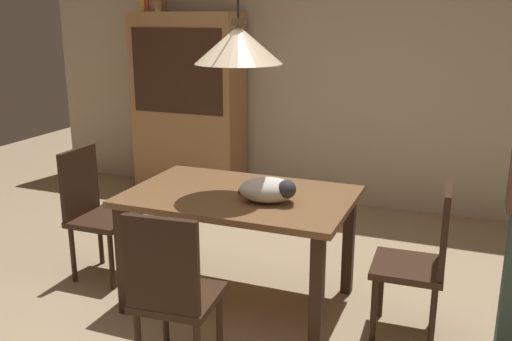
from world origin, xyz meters
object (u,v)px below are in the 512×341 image
object	(u,v)px
pendant_lamp	(238,44)
book_brown_thick	(158,0)
chair_right_side	(423,256)
dining_table	(240,209)
chair_near_front	(172,290)
book_yellow_short	(147,2)
hutch_bookcase	(189,110)
cat_sleeping	(269,190)
chair_left_side	(93,207)

from	to	relation	value
pendant_lamp	book_brown_thick	world-z (taller)	pendant_lamp
chair_right_side	pendant_lamp	xyz separation A→B (m)	(-1.13, -0.00, 1.15)
dining_table	chair_right_side	size ratio (longest dim) A/B	1.51
chair_near_front	book_yellow_short	bearing A→B (deg)	122.90
hutch_bookcase	book_brown_thick	size ratio (longest dim) A/B	7.71
book_brown_thick	cat_sleeping	bearing A→B (deg)	-46.63
hutch_bookcase	cat_sleeping	bearing A→B (deg)	-51.46
dining_table	chair_left_side	size ratio (longest dim) A/B	1.51
chair_left_side	book_brown_thick	world-z (taller)	book_brown_thick
chair_left_side	book_brown_thick	xyz separation A→B (m)	(-0.57, 1.96, 1.45)
chair_right_side	hutch_bookcase	xyz separation A→B (m)	(-2.53, 1.95, 0.38)
cat_sleeping	book_brown_thick	distance (m)	3.03
chair_left_side	chair_near_front	xyz separation A→B (m)	(1.14, -0.88, 0.00)
dining_table	cat_sleeping	size ratio (longest dim) A/B	3.47
chair_left_side	hutch_bookcase	distance (m)	2.01
chair_left_side	cat_sleeping	world-z (taller)	chair_left_side
pendant_lamp	chair_left_side	bearing A→B (deg)	-179.94
dining_table	chair_near_front	bearing A→B (deg)	-89.52
chair_near_front	chair_left_side	bearing A→B (deg)	142.33
book_brown_thick	chair_near_front	bearing A→B (deg)	-58.90
cat_sleeping	book_yellow_short	world-z (taller)	book_yellow_short
cat_sleeping	book_brown_thick	xyz separation A→B (m)	(-1.93, 2.04, 1.13)
chair_right_side	hutch_bookcase	world-z (taller)	hutch_bookcase
dining_table	book_yellow_short	bearing A→B (deg)	133.04
dining_table	chair_right_side	xyz separation A→B (m)	(1.13, 0.00, -0.14)
chair_right_side	cat_sleeping	size ratio (longest dim) A/B	2.31
chair_left_side	book_yellow_short	bearing A→B (deg)	109.61
chair_left_side	book_yellow_short	distance (m)	2.52
chair_right_side	chair_near_front	bearing A→B (deg)	-141.83
chair_right_side	chair_left_side	bearing A→B (deg)	-179.90
book_yellow_short	pendant_lamp	bearing A→B (deg)	-46.96
cat_sleeping	hutch_bookcase	bearing A→B (deg)	128.54
chair_left_side	cat_sleeping	size ratio (longest dim) A/B	2.31
chair_near_front	hutch_bookcase	size ratio (longest dim) A/B	0.50
chair_near_front	book_yellow_short	xyz separation A→B (m)	(-1.83, 2.83, 1.43)
chair_right_side	pendant_lamp	bearing A→B (deg)	-179.85
dining_table	chair_right_side	distance (m)	1.14
chair_near_front	pendant_lamp	bearing A→B (deg)	90.48
hutch_bookcase	book_yellow_short	world-z (taller)	book_yellow_short
cat_sleeping	hutch_bookcase	xyz separation A→B (m)	(-1.63, 2.04, 0.06)
chair_left_side	pendant_lamp	xyz separation A→B (m)	(1.13, 0.00, 1.15)
cat_sleeping	book_yellow_short	distance (m)	3.11
chair_near_front	hutch_bookcase	bearing A→B (deg)	116.39
chair_left_side	chair_near_front	distance (m)	1.43
chair_right_side	cat_sleeping	xyz separation A→B (m)	(-0.90, -0.09, 0.32)
chair_left_side	book_yellow_short	world-z (taller)	book_yellow_short
cat_sleeping	book_yellow_short	bearing A→B (deg)	135.15
chair_left_side	dining_table	bearing A→B (deg)	0.06
chair_left_side	book_yellow_short	xyz separation A→B (m)	(-0.70, 1.96, 1.43)
book_yellow_short	book_brown_thick	world-z (taller)	book_brown_thick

